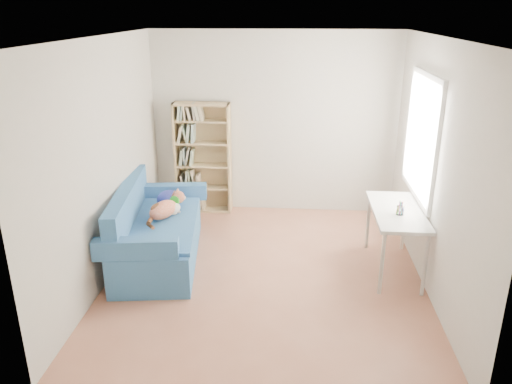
# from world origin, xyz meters

# --- Properties ---
(ground) EXTENTS (4.00, 4.00, 0.00)m
(ground) POSITION_xyz_m (0.00, 0.00, 0.00)
(ground) COLOR #9B5D46
(ground) RESTS_ON ground
(room_shell) EXTENTS (3.54, 4.04, 2.62)m
(room_shell) POSITION_xyz_m (0.10, 0.03, 1.64)
(room_shell) COLOR silver
(room_shell) RESTS_ON ground
(sofa) EXTENTS (1.09, 1.95, 0.91)m
(sofa) POSITION_xyz_m (-1.34, 0.27, 0.34)
(sofa) COLOR #255486
(sofa) RESTS_ON ground
(bookshelf) EXTENTS (0.81, 0.25, 1.62)m
(bookshelf) POSITION_xyz_m (-1.03, 1.86, 0.75)
(bookshelf) COLOR tan
(bookshelf) RESTS_ON ground
(desk) EXTENTS (0.54, 1.19, 0.75)m
(desk) POSITION_xyz_m (1.46, 0.21, 0.67)
(desk) COLOR silver
(desk) RESTS_ON ground
(pen_cup) EXTENTS (0.08, 0.08, 0.16)m
(pen_cup) POSITION_xyz_m (1.46, 0.08, 0.81)
(pen_cup) COLOR white
(pen_cup) RESTS_ON desk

